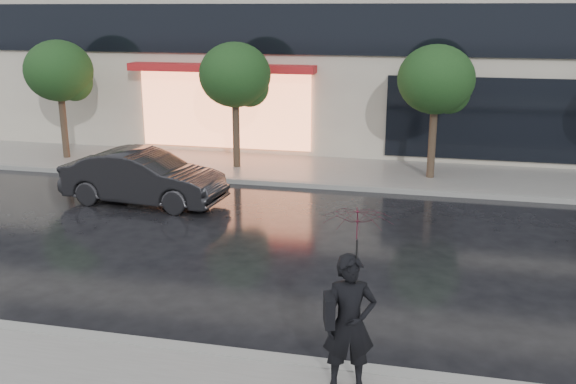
% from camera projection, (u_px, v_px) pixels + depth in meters
% --- Properties ---
extents(ground, '(120.00, 120.00, 0.00)m').
position_uv_depth(ground, '(231.00, 326.00, 10.37)').
color(ground, black).
rests_on(ground, ground).
extents(sidewalk_far, '(60.00, 3.50, 0.12)m').
position_uv_depth(sidewalk_far, '(332.00, 172.00, 19.96)').
color(sidewalk_far, slate).
rests_on(sidewalk_far, ground).
extents(curb_near, '(60.00, 0.25, 0.14)m').
position_uv_depth(curb_near, '(210.00, 353.00, 9.41)').
color(curb_near, gray).
rests_on(curb_near, ground).
extents(curb_far, '(60.00, 0.25, 0.14)m').
position_uv_depth(curb_far, '(322.00, 186.00, 18.31)').
color(curb_far, gray).
rests_on(curb_far, ground).
extents(tree_far_west, '(2.20, 2.20, 3.99)m').
position_uv_depth(tree_far_west, '(61.00, 73.00, 20.88)').
color(tree_far_west, '#33261C').
rests_on(tree_far_west, ground).
extents(tree_mid_west, '(2.20, 2.20, 3.99)m').
position_uv_depth(tree_mid_west, '(237.00, 77.00, 19.59)').
color(tree_mid_west, '#33261C').
rests_on(tree_mid_west, ground).
extents(tree_mid_east, '(2.20, 2.20, 3.99)m').
position_uv_depth(tree_mid_east, '(438.00, 82.00, 18.31)').
color(tree_mid_east, '#33261C').
rests_on(tree_mid_east, ground).
extents(parked_car, '(4.38, 1.85, 1.41)m').
position_uv_depth(parked_car, '(144.00, 177.00, 16.72)').
color(parked_car, black).
rests_on(parked_car, ground).
extents(pedestrian_with_umbrella, '(1.08, 1.10, 2.48)m').
position_uv_depth(pedestrian_with_umbrella, '(353.00, 280.00, 8.05)').
color(pedestrian_with_umbrella, black).
rests_on(pedestrian_with_umbrella, sidewalk_near).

